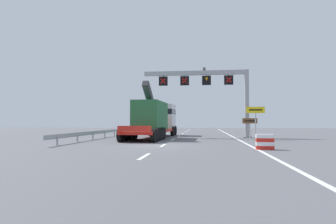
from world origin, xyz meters
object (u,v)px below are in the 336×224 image
Objects in this scene: heavy_haul_truck_red at (156,118)px; crash_barrier_striped at (265,142)px; tourist_info_sign_brown at (250,123)px; overhead_lane_gantry at (210,83)px; exit_sign_yellow at (256,115)px.

crash_barrier_striped is (8.51, -12.10, -1.54)m from heavy_haul_truck_red.
heavy_haul_truck_red is 13.73× the size of crash_barrier_striped.
heavy_haul_truck_red is 14.87m from crash_barrier_striped.
crash_barrier_striped is at bearing -94.66° from tourist_info_sign_brown.
crash_barrier_striped is (2.91, -12.96, -5.20)m from overhead_lane_gantry.
overhead_lane_gantry reaches higher than crash_barrier_striped.
heavy_haul_truck_red is 9.48m from tourist_info_sign_brown.
overhead_lane_gantry is 6.43m from exit_sign_yellow.
exit_sign_yellow reaches higher than crash_barrier_striped.
overhead_lane_gantry is 6.74m from heavy_haul_truck_red.
heavy_haul_truck_red is (-5.60, -0.86, -3.66)m from overhead_lane_gantry.
exit_sign_yellow is at bearing -43.08° from overhead_lane_gantry.
exit_sign_yellow is 9.47m from crash_barrier_striped.
overhead_lane_gantry is 5.69× the size of tourist_info_sign_brown.
overhead_lane_gantry is at bearing 8.76° from heavy_haul_truck_red.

